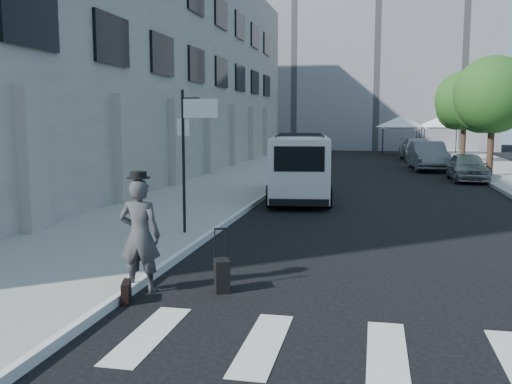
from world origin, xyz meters
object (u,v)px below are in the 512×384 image
at_px(cargo_van, 300,167).
at_px(briefcase, 126,292).
at_px(businessman, 140,236).
at_px(parked_car_a, 467,167).
at_px(suitcase, 222,275).
at_px(parked_car_b, 428,156).
at_px(parked_car_c, 418,149).

bearing_deg(cargo_van, briefcase, -102.67).
height_order(businessman, parked_car_a, businessman).
bearing_deg(suitcase, businessman, 169.46).
bearing_deg(parked_car_b, suitcase, -106.46).
relative_size(briefcase, parked_car_b, 0.09).
bearing_deg(briefcase, cargo_van, 66.90).
bearing_deg(parked_car_a, briefcase, -112.82).
bearing_deg(parked_car_b, briefcase, -108.88).
relative_size(suitcase, parked_car_c, 0.20).
bearing_deg(suitcase, briefcase, -169.38).
bearing_deg(parked_car_c, parked_car_b, -93.99).
distance_m(businessman, cargo_van, 11.85).
relative_size(cargo_van, parked_car_c, 1.16).
relative_size(businessman, briefcase, 4.45).
distance_m(businessman, suitcase, 1.55).
relative_size(cargo_van, parked_car_b, 1.25).
xyz_separation_m(businessman, parked_car_c, (6.90, 33.43, -0.19)).
xyz_separation_m(suitcase, parked_car_b, (5.54, 25.08, 0.54)).
bearing_deg(parked_car_b, businessman, -109.22).
distance_m(cargo_van, parked_car_a, 10.57).
height_order(briefcase, parked_car_c, parked_car_c).
distance_m(cargo_van, parked_car_c, 22.39).
xyz_separation_m(briefcase, parked_car_a, (8.24, 20.26, 0.51)).
xyz_separation_m(businessman, parked_car_b, (6.90, 25.37, -0.15)).
relative_size(cargo_van, parked_car_a, 1.57).
xyz_separation_m(briefcase, cargo_van, (1.20, 12.39, 1.02)).
bearing_deg(suitcase, cargo_van, 68.21).
bearing_deg(parked_car_b, parked_car_a, -80.84).
bearing_deg(businessman, parked_car_b, -108.67).
bearing_deg(cargo_van, businessman, -102.95).
relative_size(businessman, parked_car_b, 0.39).
height_order(parked_car_b, parked_car_c, parked_car_b).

